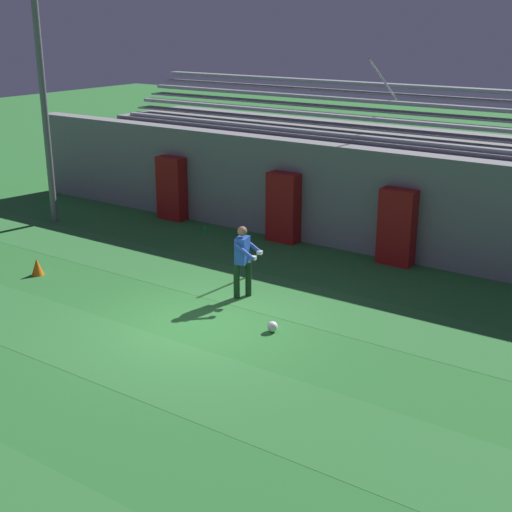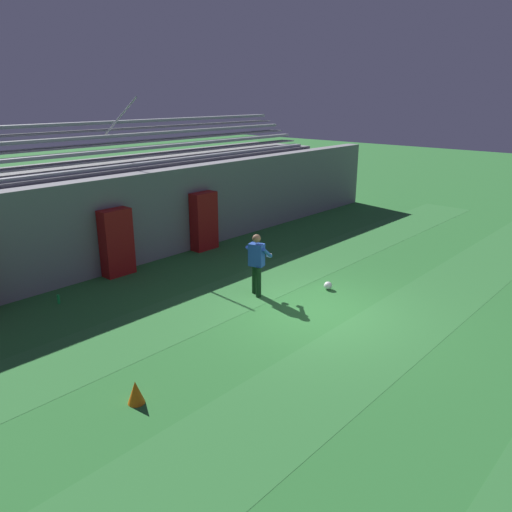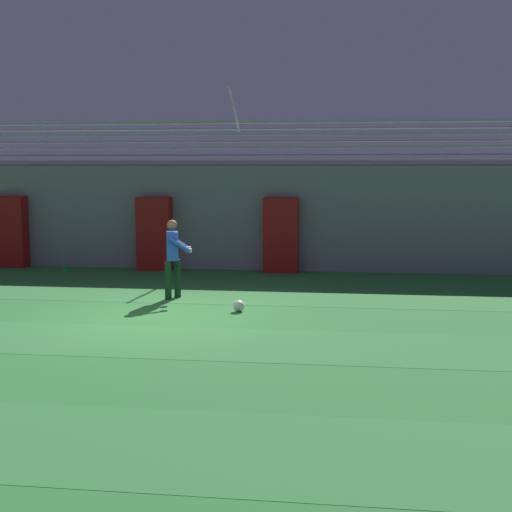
{
  "view_description": "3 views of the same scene",
  "coord_description": "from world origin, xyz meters",
  "px_view_note": "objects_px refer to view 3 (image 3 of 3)",
  "views": [
    {
      "loc": [
        8.63,
        -10.35,
        6.07
      ],
      "look_at": [
        0.3,
        1.7,
        1.12
      ],
      "focal_mm": 50.0,
      "sensor_mm": 36.0,
      "label": 1
    },
    {
      "loc": [
        -9.34,
        -6.32,
        5.08
      ],
      "look_at": [
        0.6,
        2.59,
        0.74
      ],
      "focal_mm": 35.0,
      "sensor_mm": 36.0,
      "label": 2
    },
    {
      "loc": [
        3.49,
        -12.64,
        2.77
      ],
      "look_at": [
        1.65,
        1.36,
        1.0
      ],
      "focal_mm": 50.0,
      "sensor_mm": 36.0,
      "label": 3
    }
  ],
  "objects_px": {
    "padding_pillar_gate_right": "(281,235)",
    "padding_pillar_far_left": "(10,232)",
    "padding_pillar_gate_left": "(155,234)",
    "soccer_ball": "(239,306)",
    "water_bottle": "(65,267)",
    "goalkeeper": "(173,254)"
  },
  "relations": [
    {
      "from": "padding_pillar_gate_right",
      "to": "soccer_ball",
      "type": "distance_m",
      "value": 5.36
    },
    {
      "from": "padding_pillar_far_left",
      "to": "goalkeeper",
      "type": "height_order",
      "value": "padding_pillar_far_left"
    },
    {
      "from": "padding_pillar_gate_left",
      "to": "soccer_ball",
      "type": "distance_m",
      "value": 6.19
    },
    {
      "from": "padding_pillar_gate_left",
      "to": "water_bottle",
      "type": "relative_size",
      "value": 8.19
    },
    {
      "from": "padding_pillar_gate_right",
      "to": "soccer_ball",
      "type": "xyz_separation_m",
      "value": [
        -0.3,
        -5.28,
        -0.87
      ]
    },
    {
      "from": "padding_pillar_gate_right",
      "to": "water_bottle",
      "type": "bearing_deg",
      "value": -172.88
    },
    {
      "from": "padding_pillar_gate_right",
      "to": "padding_pillar_far_left",
      "type": "height_order",
      "value": "same"
    },
    {
      "from": "padding_pillar_gate_right",
      "to": "soccer_ball",
      "type": "height_order",
      "value": "padding_pillar_gate_right"
    },
    {
      "from": "goalkeeper",
      "to": "water_bottle",
      "type": "bearing_deg",
      "value": 138.44
    },
    {
      "from": "padding_pillar_gate_left",
      "to": "padding_pillar_far_left",
      "type": "distance_m",
      "value": 4.12
    },
    {
      "from": "padding_pillar_gate_right",
      "to": "padding_pillar_far_left",
      "type": "xyz_separation_m",
      "value": [
        -7.54,
        0.0,
        0.0
      ]
    },
    {
      "from": "padding_pillar_gate_right",
      "to": "padding_pillar_far_left",
      "type": "relative_size",
      "value": 1.0
    },
    {
      "from": "soccer_ball",
      "to": "water_bottle",
      "type": "height_order",
      "value": "water_bottle"
    },
    {
      "from": "padding_pillar_gate_left",
      "to": "goalkeeper",
      "type": "distance_m",
      "value": 4.36
    },
    {
      "from": "padding_pillar_gate_right",
      "to": "water_bottle",
      "type": "relative_size",
      "value": 8.19
    },
    {
      "from": "padding_pillar_far_left",
      "to": "water_bottle",
      "type": "bearing_deg",
      "value": -20.94
    },
    {
      "from": "padding_pillar_gate_left",
      "to": "padding_pillar_far_left",
      "type": "bearing_deg",
      "value": 180.0
    },
    {
      "from": "padding_pillar_gate_left",
      "to": "padding_pillar_far_left",
      "type": "xyz_separation_m",
      "value": [
        -4.12,
        0.0,
        0.0
      ]
    },
    {
      "from": "padding_pillar_gate_left",
      "to": "padding_pillar_gate_right",
      "type": "bearing_deg",
      "value": 0.0
    },
    {
      "from": "goalkeeper",
      "to": "soccer_ball",
      "type": "height_order",
      "value": "goalkeeper"
    },
    {
      "from": "padding_pillar_gate_right",
      "to": "goalkeeper",
      "type": "height_order",
      "value": "padding_pillar_gate_right"
    },
    {
      "from": "water_bottle",
      "to": "padding_pillar_gate_right",
      "type": "bearing_deg",
      "value": 7.12
    }
  ]
}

